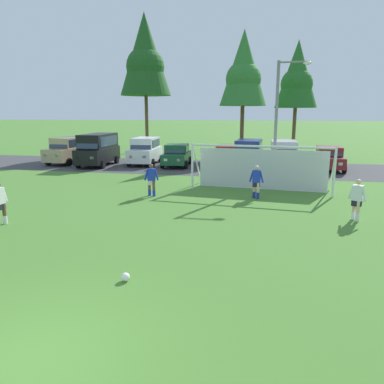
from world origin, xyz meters
name	(u,v)px	position (x,y,z in m)	size (l,w,h in m)	color
ground_plane	(195,187)	(0.00, 15.00, 0.00)	(400.00, 400.00, 0.00)	#477A2D
parking_lot_strip	(214,167)	(0.00, 22.99, 0.00)	(52.00, 8.40, 0.01)	#3D3D3F
soccer_ball	(126,277)	(0.51, 3.15, 0.11)	(0.22, 0.22, 0.22)	white
soccer_goal	(261,166)	(3.64, 15.06, 1.29)	(7.57, 2.63, 2.57)	white
player_striker_near	(357,200)	(7.38, 9.91, 0.82)	(0.64, 0.51, 1.64)	beige
player_midfield_center	(0,203)	(-5.84, 6.71, 0.82)	(0.30, 0.73, 1.64)	brown
player_defender_far	(151,180)	(-1.74, 12.45, 0.82)	(0.73, 0.37, 1.64)	brown
player_winger_left	(256,182)	(3.45, 12.95, 0.82)	(0.73, 0.30, 1.64)	beige
parked_car_slot_far_left	(69,150)	(-12.29, 22.96, 1.11)	(2.41, 4.73, 2.16)	tan
parked_car_slot_left	(98,149)	(-9.24, 22.13, 1.34)	(2.36, 4.88, 2.52)	black
parked_car_slot_center_left	(145,151)	(-5.82, 23.68, 1.11)	(2.36, 4.71, 2.16)	silver
parked_car_slot_center	(177,155)	(-3.01, 23.07, 0.88)	(2.28, 4.32, 1.72)	#194C2D
parked_car_slot_center_right	(227,156)	(0.97, 23.06, 0.88)	(2.21, 4.29, 1.72)	red
parked_car_slot_right	(248,154)	(2.60, 22.76, 1.11)	(2.37, 4.72, 2.16)	navy
parked_car_slot_far_right	(283,155)	(5.14, 22.47, 1.11)	(2.15, 4.61, 2.16)	#B2B2BC
parked_car_slot_end	(329,158)	(8.45, 23.24, 0.88)	(2.14, 4.26, 1.72)	maroon
tree_left_edge	(145,57)	(-9.00, 33.81, 9.91)	(5.40, 5.40, 14.39)	brown
tree_mid_left	(244,71)	(1.60, 30.16, 7.92)	(4.32, 4.32, 11.52)	brown
tree_center_back	(297,76)	(6.65, 34.29, 7.70)	(4.20, 4.20, 11.19)	brown
street_lamp	(279,121)	(4.57, 17.89, 3.68)	(2.00, 0.32, 7.09)	slate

